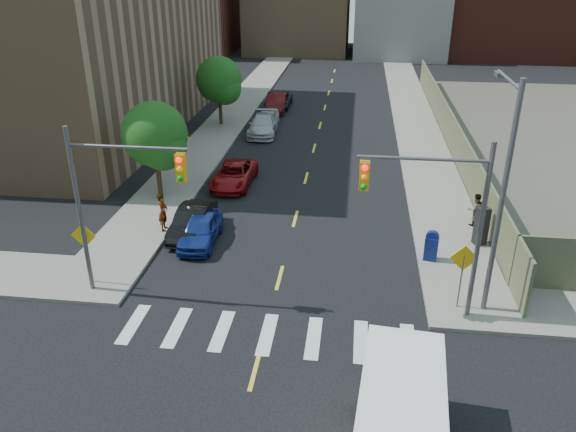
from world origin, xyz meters
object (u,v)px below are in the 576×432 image
(parked_car_blue, at_px, (201,230))
(parked_car_black, at_px, (192,221))
(parked_car_silver, at_px, (263,125))
(parked_car_white, at_px, (268,118))
(parked_car_maroon, at_px, (276,102))
(pedestrian_west, at_px, (163,212))
(parked_car_grey, at_px, (279,100))
(mailbox, at_px, (431,246))
(payphone, at_px, (481,226))
(cargo_van, at_px, (399,427))
(parked_car_red, at_px, (234,175))
(pedestrian_east, at_px, (475,210))

(parked_car_blue, bearing_deg, parked_car_black, 126.23)
(parked_car_silver, bearing_deg, parked_car_white, 87.14)
(parked_car_maroon, distance_m, pedestrian_west, 24.72)
(parked_car_maroon, xyz_separation_m, parked_car_grey, (0.00, 1.39, -0.13))
(parked_car_white, bearing_deg, mailbox, -64.17)
(parked_car_white, distance_m, payphone, 23.33)
(parked_car_blue, height_order, payphone, payphone)
(parked_car_grey, bearing_deg, parked_car_silver, -90.03)
(cargo_van, bearing_deg, parked_car_blue, 131.09)
(parked_car_maroon, bearing_deg, parked_car_red, -94.09)
(parked_car_black, bearing_deg, cargo_van, -52.23)
(parked_car_blue, distance_m, pedestrian_east, 13.70)
(parked_car_grey, xyz_separation_m, cargo_van, (8.67, -38.89, 0.72))
(parked_car_silver, xyz_separation_m, pedestrian_east, (13.29, -14.89, 0.27))
(parked_car_blue, height_order, parked_car_maroon, parked_car_maroon)
(parked_car_grey, bearing_deg, parked_car_white, -90.03)
(parked_car_black, bearing_deg, parked_car_grey, 90.49)
(parked_car_blue, xyz_separation_m, parked_car_silver, (0.00, 18.20, 0.06))
(parked_car_red, bearing_deg, parked_car_silver, 91.76)
(payphone, relative_size, pedestrian_east, 1.08)
(cargo_van, bearing_deg, parked_car_maroon, 108.31)
(payphone, bearing_deg, parked_car_blue, 162.65)
(parked_car_silver, distance_m, payphone, 21.49)
(parked_car_silver, distance_m, parked_car_maroon, 7.28)
(parked_car_white, xyz_separation_m, mailbox, (10.74, -21.08, 0.15))
(parked_car_red, height_order, pedestrian_east, pedestrian_east)
(parked_car_black, height_order, payphone, payphone)
(parked_car_blue, bearing_deg, parked_car_grey, 89.04)
(cargo_van, xyz_separation_m, mailbox, (2.07, 11.43, -0.53))
(parked_car_white, bearing_deg, parked_car_silver, -91.16)
(parked_car_white, height_order, pedestrian_west, pedestrian_west)
(parked_car_black, distance_m, parked_car_silver, 17.38)
(parked_car_white, bearing_deg, payphone, -56.69)
(parked_car_blue, height_order, pedestrian_east, pedestrian_east)
(parked_car_blue, distance_m, pedestrian_west, 2.31)
(parked_car_red, relative_size, pedestrian_east, 2.78)
(pedestrian_west, bearing_deg, payphone, -94.02)
(parked_car_black, xyz_separation_m, parked_car_silver, (0.64, 17.37, 0.04))
(mailbox, distance_m, payphone, 3.09)
(parked_car_red, distance_m, cargo_van, 21.40)
(parked_car_white, height_order, payphone, payphone)
(parked_car_red, height_order, parked_car_white, parked_car_white)
(parked_car_white, bearing_deg, pedestrian_east, -53.43)
(pedestrian_east, bearing_deg, parked_car_red, -29.37)
(parked_car_silver, relative_size, parked_car_grey, 1.10)
(parked_car_white, relative_size, parked_car_maroon, 0.86)
(parked_car_black, bearing_deg, parked_car_blue, -50.92)
(parked_car_red, bearing_deg, payphone, -23.68)
(parked_car_white, height_order, pedestrian_east, pedestrian_east)
(parked_car_red, distance_m, mailbox, 13.47)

